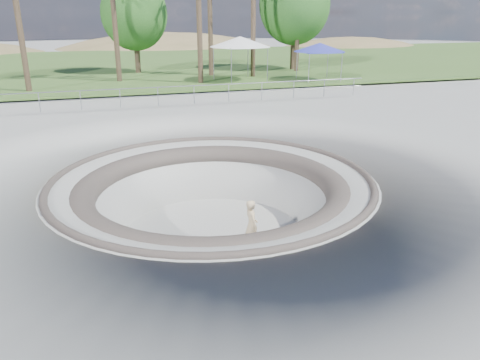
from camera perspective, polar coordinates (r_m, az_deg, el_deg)
The scene contains 11 objects.
ground at distance 14.86m, azimuth -3.44°, elevation 0.12°, with size 180.00×180.00×0.00m, color #A1A19C.
skate_bowl at distance 15.57m, azimuth -3.30°, elevation -6.24°, with size 14.00×14.00×4.10m.
grass_strip at distance 47.95m, azimuth -13.66°, elevation 13.53°, with size 180.00×36.00×0.12m.
distant_hills at distance 72.13m, azimuth -11.60°, elevation 9.80°, with size 103.20×45.00×28.60m.
safety_railing at distance 26.17m, azimuth -9.97°, elevation 10.03°, with size 25.00×0.06×1.03m.
skateboard at distance 14.40m, azimuth 1.38°, elevation -8.49°, with size 0.88×0.50×0.09m.
skater at distance 14.03m, azimuth 1.41°, elevation -5.53°, with size 0.59×0.38×1.61m, color #CCB084.
canopy_white at distance 34.77m, azimuth 0.01°, elevation 16.49°, with size 6.03×6.03×3.10m.
canopy_blue at distance 35.44m, azimuth 9.68°, elevation 15.63°, with size 5.22×5.22×2.64m.
bushy_tree_mid at distance 40.30m, azimuth -12.76°, elevation 19.14°, with size 5.25×4.77×7.57m.
bushy_tree_right at distance 42.14m, azimuth 6.69°, elevation 20.44°, with size 6.03×5.49×8.70m.
Camera 1 is at (-3.31, -13.60, 4.99)m, focal length 35.00 mm.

